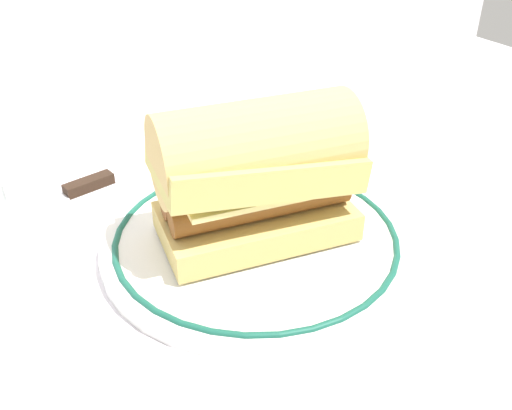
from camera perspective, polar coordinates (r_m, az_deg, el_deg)
ground_plane at (r=0.50m, az=0.06°, el=-6.33°), size 1.50×1.50×0.00m
plate at (r=0.52m, az=0.00°, el=-3.44°), size 0.29×0.29×0.01m
sausage_sandwich at (r=0.49m, az=0.00°, el=3.55°), size 0.19×0.12×0.13m
butter_knife at (r=0.63m, az=-18.78°, el=1.09°), size 0.14×0.04×0.01m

